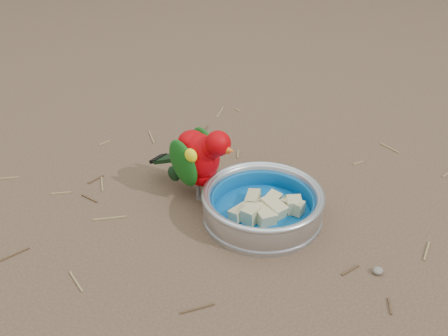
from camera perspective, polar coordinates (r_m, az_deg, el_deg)
ground at (r=1.00m, az=4.01°, el=-4.58°), size 60.00×60.00×0.00m
food_bowl at (r=0.97m, az=4.36°, el=-5.39°), size 0.23×0.23×0.02m
bowl_wall at (r=0.95m, az=4.43°, el=-3.94°), size 0.23×0.23×0.04m
fruit_wedges at (r=0.95m, az=4.42°, el=-4.28°), size 0.14×0.14×0.03m
lory_parrot at (r=0.99m, az=-2.82°, el=0.62°), size 0.14×0.21×0.16m
ground_debris at (r=1.03m, az=-0.23°, el=-2.88°), size 0.90×0.80×0.01m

